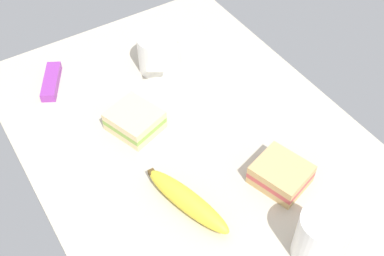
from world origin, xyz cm
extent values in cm
cube|color=#BCB29E|center=(0.00, 0.00, 1.00)|extent=(90.00, 64.00, 2.00)
cylinder|color=white|center=(-22.65, 5.09, 6.45)|extent=(9.22, 9.22, 8.90)
cylinder|color=brown|center=(-22.65, 5.09, 10.40)|extent=(8.11, 8.11, 0.40)
cylinder|color=white|center=(-17.36, 1.73, 6.89)|extent=(3.23, 4.15, 1.20)
cylinder|color=white|center=(32.79, 3.59, 7.12)|extent=(7.68, 7.68, 10.23)
cylinder|color=black|center=(32.79, 3.59, 11.73)|extent=(6.76, 6.76, 0.40)
cylinder|color=white|center=(37.35, 6.14, 7.63)|extent=(2.74, 3.60, 1.20)
cube|color=beige|center=(-8.63, -8.52, 2.80)|extent=(12.17, 11.56, 1.60)
cube|color=#8CB24C|center=(-8.63, -8.52, 4.20)|extent=(12.17, 11.56, 1.20)
cube|color=beige|center=(-8.63, -8.52, 5.60)|extent=(12.17, 11.56, 1.60)
cube|color=tan|center=(18.14, 8.21, 2.80)|extent=(11.74, 11.10, 1.60)
cube|color=#C14C4C|center=(18.14, 8.21, 4.20)|extent=(11.74, 11.10, 1.20)
cube|color=tan|center=(18.14, 8.21, 5.60)|extent=(11.74, 11.10, 1.60)
ellipsoid|color=yellow|center=(13.68, -9.58, 3.98)|extent=(19.61, 8.85, 3.95)
cube|color=#4C3819|center=(4.86, -11.97, 3.98)|extent=(1.20, 1.20, 1.20)
cube|color=purple|center=(-30.56, -18.39, 3.00)|extent=(11.53, 8.28, 2.00)
camera|label=1|loc=(55.16, -34.75, 76.96)|focal=45.28mm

